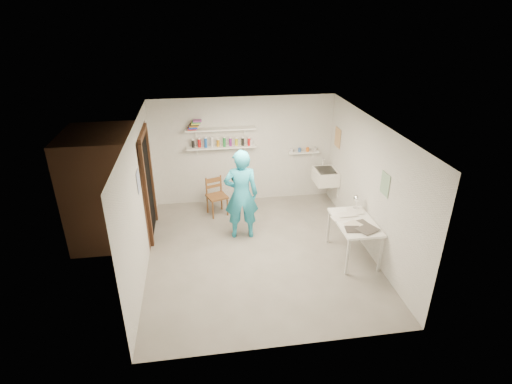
{
  "coord_description": "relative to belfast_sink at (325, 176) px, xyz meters",
  "views": [
    {
      "loc": [
        -0.97,
        -6.1,
        4.18
      ],
      "look_at": [
        0.0,
        0.4,
        1.05
      ],
      "focal_mm": 28.0,
      "sensor_mm": 36.0,
      "label": 1
    }
  ],
  "objects": [
    {
      "name": "ledge_pots",
      "position": [
        -0.4,
        0.47,
        0.48
      ],
      "size": [
        0.48,
        0.07,
        0.09
      ],
      "color": "silver",
      "rests_on": "ledge_shelf"
    },
    {
      "name": "poster_right_a",
      "position": [
        0.24,
        0.1,
        0.85
      ],
      "size": [
        0.01,
        0.34,
        0.42
      ],
      "primitive_type": "cube",
      "color": "#995933",
      "rests_on": "wall_right"
    },
    {
      "name": "corridor_box",
      "position": [
        -4.45,
        -0.65,
        0.35
      ],
      "size": [
        1.4,
        1.5,
        2.1
      ],
      "primitive_type": "cube",
      "color": "brown",
      "rests_on": "ground"
    },
    {
      "name": "door_jamb_far",
      "position": [
        -3.72,
        -0.15,
        0.3
      ],
      "size": [
        0.06,
        0.1,
        2.0
      ],
      "primitive_type": "cube",
      "color": "brown",
      "rests_on": "ground"
    },
    {
      "name": "poster_left",
      "position": [
        -3.74,
        -1.65,
        0.85
      ],
      "size": [
        0.01,
        0.28,
        0.36
      ],
      "primitive_type": "cube",
      "color": "#334C7F",
      "rests_on": "wall_left"
    },
    {
      "name": "desk_lamp",
      "position": [
        0.07,
        -1.62,
        0.25
      ],
      "size": [
        0.14,
        0.14,
        0.14
      ],
      "primitive_type": "sphere",
      "color": "white",
      "rests_on": "work_table"
    },
    {
      "name": "papers",
      "position": [
        -0.11,
        -2.06,
        0.04
      ],
      "size": [
        0.3,
        0.22,
        0.03
      ],
      "color": "silver",
      "rests_on": "work_table"
    },
    {
      "name": "shelf_lower",
      "position": [
        -2.25,
        0.43,
        0.65
      ],
      "size": [
        1.5,
        0.22,
        0.03
      ],
      "primitive_type": "cube",
      "color": "white",
      "rests_on": "wall_back"
    },
    {
      "name": "work_table",
      "position": [
        -0.11,
        -2.06,
        -0.34
      ],
      "size": [
        0.66,
        1.09,
        0.73
      ],
      "primitive_type": "cube",
      "color": "white",
      "rests_on": "ground"
    },
    {
      "name": "shelf_upper",
      "position": [
        -2.25,
        0.43,
        1.05
      ],
      "size": [
        1.5,
        0.22,
        0.03
      ],
      "primitive_type": "cube",
      "color": "white",
      "rests_on": "wall_back"
    },
    {
      "name": "wall_back",
      "position": [
        -1.75,
        0.56,
        0.5
      ],
      "size": [
        4.0,
        0.02,
        2.4
      ],
      "primitive_type": "cube",
      "color": "silver",
      "rests_on": "ground"
    },
    {
      "name": "belfast_sink",
      "position": [
        0.0,
        0.0,
        0.0
      ],
      "size": [
        0.48,
        0.6,
        0.3
      ],
      "primitive_type": "cube",
      "color": "white",
      "rests_on": "wall_right"
    },
    {
      "name": "wall_left",
      "position": [
        -3.76,
        -1.7,
        0.5
      ],
      "size": [
        0.02,
        4.5,
        2.4
      ],
      "primitive_type": "cube",
      "color": "silver",
      "rests_on": "ground"
    },
    {
      "name": "ceiling",
      "position": [
        -1.75,
        -1.7,
        1.71
      ],
      "size": [
        4.0,
        4.5,
        0.02
      ],
      "primitive_type": "cube",
      "color": "silver",
      "rests_on": "wall_back"
    },
    {
      "name": "door_jamb_near",
      "position": [
        -3.72,
        -1.15,
        0.3
      ],
      "size": [
        0.06,
        0.1,
        2.0
      ],
      "primitive_type": "cube",
      "color": "brown",
      "rests_on": "ground"
    },
    {
      "name": "wooden_chair",
      "position": [
        -2.42,
        -0.09,
        -0.28
      ],
      "size": [
        0.5,
        0.49,
        0.85
      ],
      "primitive_type": "cube",
      "rotation": [
        0.0,
        0.0,
        0.34
      ],
      "color": "brown",
      "rests_on": "ground"
    },
    {
      "name": "book_stack",
      "position": [
        -2.79,
        0.43,
        1.16
      ],
      "size": [
        0.3,
        0.14,
        0.2
      ],
      "color": "red",
      "rests_on": "shelf_upper"
    },
    {
      "name": "wall_front",
      "position": [
        -1.75,
        -3.96,
        0.5
      ],
      "size": [
        4.0,
        0.02,
        2.4
      ],
      "primitive_type": "cube",
      "color": "silver",
      "rests_on": "ground"
    },
    {
      "name": "man",
      "position": [
        -2.0,
        -1.06,
        0.2
      ],
      "size": [
        0.68,
        0.46,
        1.79
      ],
      "primitive_type": "imported",
      "rotation": [
        0.0,
        0.0,
        3.09
      ],
      "color": "#26A0C1",
      "rests_on": "ground"
    },
    {
      "name": "wall_clock",
      "position": [
        -2.01,
        -0.84,
        0.49
      ],
      "size": [
        0.32,
        0.05,
        0.32
      ],
      "primitive_type": "cylinder",
      "rotation": [
        1.57,
        0.0,
        -0.06
      ],
      "color": "beige",
      "rests_on": "man"
    },
    {
      "name": "ledge_shelf",
      "position": [
        -0.4,
        0.47,
        0.42
      ],
      "size": [
        0.7,
        0.14,
        0.03
      ],
      "primitive_type": "cube",
      "color": "white",
      "rests_on": "wall_back"
    },
    {
      "name": "door_lintel",
      "position": [
        -3.72,
        -0.65,
        1.35
      ],
      "size": [
        0.06,
        1.05,
        0.1
      ],
      "primitive_type": "cube",
      "color": "brown",
      "rests_on": "wall_left"
    },
    {
      "name": "poster_right_b",
      "position": [
        0.24,
        -2.25,
        0.8
      ],
      "size": [
        0.01,
        0.3,
        0.38
      ],
      "primitive_type": "cube",
      "color": "#3F724C",
      "rests_on": "wall_right"
    },
    {
      "name": "doorway_recess",
      "position": [
        -3.74,
        -0.65,
        0.3
      ],
      "size": [
        0.02,
        0.9,
        2.0
      ],
      "primitive_type": "cube",
      "color": "black",
      "rests_on": "wall_left"
    },
    {
      "name": "floor",
      "position": [
        -1.75,
        -1.7,
        -0.71
      ],
      "size": [
        4.0,
        4.5,
        0.02
      ],
      "primitive_type": "cube",
      "color": "slate",
      "rests_on": "ground"
    },
    {
      "name": "wall_right",
      "position": [
        0.26,
        -1.7,
        0.5
      ],
      "size": [
        0.02,
        4.5,
        2.4
      ],
      "primitive_type": "cube",
      "color": "silver",
      "rests_on": "ground"
    },
    {
      "name": "spray_cans",
      "position": [
        -2.25,
        0.43,
        0.75
      ],
      "size": [
        1.32,
        0.06,
        0.17
      ],
      "color": "black",
      "rests_on": "shelf_lower"
    }
  ]
}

